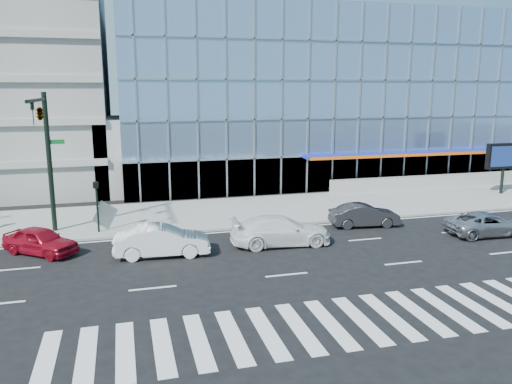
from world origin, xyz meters
The scene contains 14 objects.
ground centered at (0.00, 0.00, 0.00)m, with size 160.00×160.00×0.00m, color black.
sidewalk centered at (0.00, 8.00, 0.07)m, with size 120.00×8.00×0.15m, color gray.
theatre_building centered at (14.00, 26.00, 7.50)m, with size 42.00×26.00×15.00m, color #7497C1.
ramp_block centered at (-6.00, 18.00, 3.00)m, with size 6.00×8.00×6.00m, color gray.
retaining_wall centered at (24.00, 11.60, 0.65)m, with size 30.00×0.80×1.00m, color gray.
traffic_signal centered at (-11.00, 4.57, 6.16)m, with size 1.14×5.74×8.00m.
ped_signal_post centered at (-8.50, 4.94, 2.14)m, with size 0.30×0.33×3.00m.
marquee_sign centered at (22.00, 7.99, 3.07)m, with size 3.20×0.43×4.00m.
silver_suv centered at (13.22, -1.00, 0.67)m, with size 2.22×4.81×1.34m, color #B7B7BC.
white_suv centered at (1.13, 0.38, 0.79)m, with size 2.22×5.46×1.59m, color white.
white_sedan centered at (-5.23, 0.20, 0.79)m, with size 1.67×4.78×1.57m, color white.
dark_sedan centered at (7.22, 2.53, 0.70)m, with size 1.48×4.24×1.40m, color black.
red_sedan centered at (-11.23, 2.11, 0.70)m, with size 1.64×4.08×1.39m, color maroon.
tilted_panel centered at (-8.12, 5.29, 1.06)m, with size 1.30×0.06×1.30m, color #A5A5A5.
Camera 1 is at (-6.95, -24.38, 8.34)m, focal length 35.00 mm.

